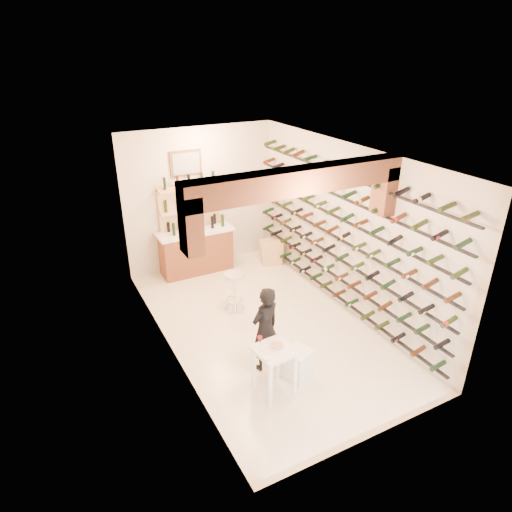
{
  "coord_description": "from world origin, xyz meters",
  "views": [
    {
      "loc": [
        -3.38,
        -6.15,
        4.75
      ],
      "look_at": [
        0.0,
        0.3,
        1.3
      ],
      "focal_mm": 31.4,
      "sensor_mm": 36.0,
      "label": 1
    }
  ],
  "objects_px": {
    "back_counter": "(196,250)",
    "chrome_barstool": "(234,289)",
    "person": "(265,329)",
    "crate_lower": "(271,258)",
    "wine_rack": "(336,234)",
    "white_stool": "(298,363)",
    "tasting_table": "(274,357)"
  },
  "relations": [
    {
      "from": "back_counter",
      "to": "chrome_barstool",
      "type": "bearing_deg",
      "value": -88.29
    },
    {
      "from": "person",
      "to": "crate_lower",
      "type": "xyz_separation_m",
      "value": [
        1.94,
        3.25,
        -0.58
      ]
    },
    {
      "from": "person",
      "to": "back_counter",
      "type": "bearing_deg",
      "value": -108.79
    },
    {
      "from": "wine_rack",
      "to": "back_counter",
      "type": "distance_m",
      "value": 3.38
    },
    {
      "from": "back_counter",
      "to": "wine_rack",
      "type": "bearing_deg",
      "value": -55.34
    },
    {
      "from": "white_stool",
      "to": "person",
      "type": "bearing_deg",
      "value": 128.21
    },
    {
      "from": "tasting_table",
      "to": "wine_rack",
      "type": "bearing_deg",
      "value": 30.66
    },
    {
      "from": "white_stool",
      "to": "chrome_barstool",
      "type": "height_order",
      "value": "chrome_barstool"
    },
    {
      "from": "back_counter",
      "to": "person",
      "type": "height_order",
      "value": "person"
    },
    {
      "from": "tasting_table",
      "to": "person",
      "type": "bearing_deg",
      "value": 68.49
    },
    {
      "from": "chrome_barstool",
      "to": "crate_lower",
      "type": "distance_m",
      "value": 2.22
    },
    {
      "from": "tasting_table",
      "to": "crate_lower",
      "type": "relative_size",
      "value": 2.03
    },
    {
      "from": "back_counter",
      "to": "white_stool",
      "type": "relative_size",
      "value": 3.59
    },
    {
      "from": "wine_rack",
      "to": "crate_lower",
      "type": "distance_m",
      "value": 2.61
    },
    {
      "from": "back_counter",
      "to": "person",
      "type": "xyz_separation_m",
      "value": [
        -0.24,
        -3.7,
        0.19
      ]
    },
    {
      "from": "chrome_barstool",
      "to": "crate_lower",
      "type": "xyz_separation_m",
      "value": [
        1.64,
        1.46,
        -0.32
      ]
    },
    {
      "from": "crate_lower",
      "to": "person",
      "type": "bearing_deg",
      "value": -120.89
    },
    {
      "from": "wine_rack",
      "to": "chrome_barstool",
      "type": "distance_m",
      "value": 2.21
    },
    {
      "from": "person",
      "to": "chrome_barstool",
      "type": "bearing_deg",
      "value": -114.56
    },
    {
      "from": "white_stool",
      "to": "chrome_barstool",
      "type": "xyz_separation_m",
      "value": [
        -0.04,
        2.23,
        0.22
      ]
    },
    {
      "from": "chrome_barstool",
      "to": "wine_rack",
      "type": "bearing_deg",
      "value": -22.67
    },
    {
      "from": "wine_rack",
      "to": "person",
      "type": "height_order",
      "value": "wine_rack"
    },
    {
      "from": "tasting_table",
      "to": "person",
      "type": "xyz_separation_m",
      "value": [
        0.17,
        0.58,
        0.08
      ]
    },
    {
      "from": "chrome_barstool",
      "to": "crate_lower",
      "type": "relative_size",
      "value": 1.7
    },
    {
      "from": "tasting_table",
      "to": "chrome_barstool",
      "type": "distance_m",
      "value": 2.42
    },
    {
      "from": "white_stool",
      "to": "back_counter",
      "type": "bearing_deg",
      "value": 91.4
    },
    {
      "from": "person",
      "to": "tasting_table",
      "type": "bearing_deg",
      "value": 58.81
    },
    {
      "from": "wine_rack",
      "to": "back_counter",
      "type": "bearing_deg",
      "value": 124.66
    },
    {
      "from": "wine_rack",
      "to": "chrome_barstool",
      "type": "height_order",
      "value": "wine_rack"
    },
    {
      "from": "white_stool",
      "to": "person",
      "type": "relative_size",
      "value": 0.33
    },
    {
      "from": "crate_lower",
      "to": "back_counter",
      "type": "bearing_deg",
      "value": 165.23
    },
    {
      "from": "wine_rack",
      "to": "chrome_barstool",
      "type": "xyz_separation_m",
      "value": [
        -1.77,
        0.74,
        -1.09
      ]
    }
  ]
}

